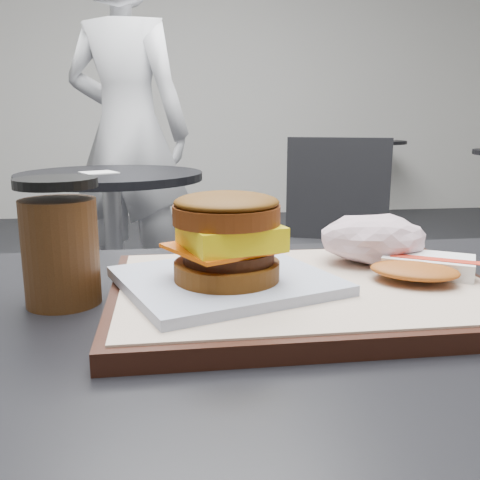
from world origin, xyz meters
name	(u,v)px	position (x,y,z in m)	size (l,w,h in m)	color
serving_tray	(304,291)	(-0.01, 0.05, 0.78)	(0.38, 0.28, 0.02)	black
breakfast_sandwich	(227,248)	(-0.08, 0.05, 0.83)	(0.24, 0.22, 0.09)	silver
hash_brown	(422,267)	(0.12, 0.06, 0.80)	(0.14, 0.12, 0.02)	white
crumpled_wrapper	(373,239)	(0.09, 0.12, 0.82)	(0.12, 0.09, 0.05)	silver
coffee_cup	(60,246)	(-0.24, 0.08, 0.83)	(0.08, 0.08, 0.12)	#3E210E
neighbor_table	(113,224)	(-0.35, 1.65, 0.55)	(0.70, 0.70, 0.75)	black
napkin	(99,173)	(-0.39, 1.63, 0.75)	(0.12, 0.12, 0.00)	white
neighbor_chair	(306,232)	(0.40, 1.57, 0.51)	(0.65, 0.54, 0.88)	#B1B0B6
patron	(128,132)	(-0.33, 2.34, 0.89)	(0.65, 0.42, 1.77)	silver
bg_table_far	(370,160)	(1.80, 4.50, 0.56)	(0.66, 0.66, 0.75)	black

